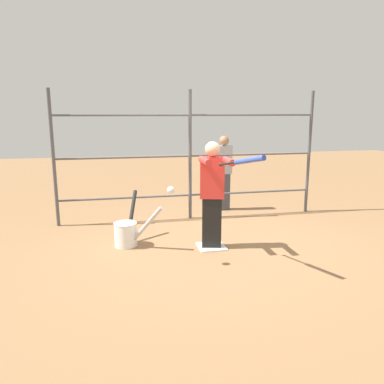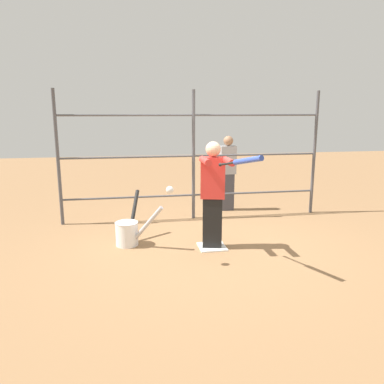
{
  "view_description": "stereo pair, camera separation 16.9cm",
  "coord_description": "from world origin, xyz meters",
  "views": [
    {
      "loc": [
        1.37,
        5.14,
        2.0
      ],
      "look_at": [
        0.34,
        0.23,
        0.91
      ],
      "focal_mm": 35.0,
      "sensor_mm": 36.0,
      "label": 1
    },
    {
      "loc": [
        1.2,
        5.17,
        2.0
      ],
      "look_at": [
        0.34,
        0.23,
        0.91
      ],
      "focal_mm": 35.0,
      "sensor_mm": 36.0,
      "label": 2
    }
  ],
  "objects": [
    {
      "name": "bystander_behind_fence",
      "position": [
        -0.79,
        -2.08,
        0.79
      ],
      "size": [
        0.31,
        0.19,
        1.52
      ],
      "color": "#3F3F47",
      "rests_on": "ground"
    },
    {
      "name": "softball_in_flight",
      "position": [
        0.69,
        0.57,
        1.02
      ],
      "size": [
        0.1,
        0.1,
        0.1
      ],
      "color": "white"
    },
    {
      "name": "bat_bucket",
      "position": [
        1.23,
        -0.33,
        0.21
      ],
      "size": [
        0.72,
        0.93,
        0.75
      ],
      "color": "white",
      "rests_on": "ground"
    },
    {
      "name": "home_plate",
      "position": [
        0.0,
        0.0,
        0.01
      ],
      "size": [
        0.4,
        0.4,
        0.02
      ],
      "color": "white",
      "rests_on": "ground"
    },
    {
      "name": "batter",
      "position": [
        0.0,
        0.02,
        0.85
      ],
      "size": [
        0.4,
        0.6,
        1.58
      ],
      "color": "black",
      "rests_on": "ground"
    },
    {
      "name": "baseball_bat_swinging",
      "position": [
        -0.16,
        0.94,
        1.42
      ],
      "size": [
        0.31,
        0.88,
        0.24
      ],
      "color": "black"
    },
    {
      "name": "ground_plane",
      "position": [
        0.0,
        0.0,
        0.0
      ],
      "size": [
        24.0,
        24.0,
        0.0
      ],
      "primitive_type": "plane",
      "color": "olive"
    },
    {
      "name": "fence_backstop",
      "position": [
        0.0,
        -1.6,
        1.19
      ],
      "size": [
        4.85,
        0.06,
        2.38
      ],
      "color": "#4C4C51",
      "rests_on": "ground"
    }
  ]
}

